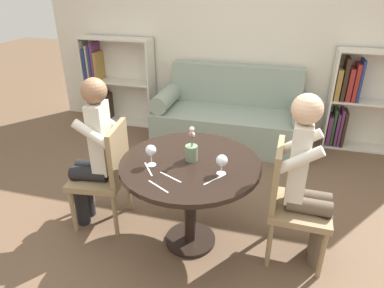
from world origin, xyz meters
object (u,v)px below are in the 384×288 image
(wine_glass_left, at_px, (151,151))
(person_right, at_px, (308,180))
(bookshelf_right, at_px, (361,101))
(flower_vase, at_px, (191,150))
(chair_right, at_px, (291,199))
(chair_left, at_px, (107,171))
(couch, at_px, (231,118))
(person_left, at_px, (93,153))
(wine_glass_right, at_px, (222,161))
(bookshelf_left, at_px, (111,83))

(wine_glass_left, bearing_deg, person_right, 9.60)
(bookshelf_right, bearing_deg, flower_vase, -124.77)
(wine_glass_left, bearing_deg, flower_vase, 30.68)
(wine_glass_left, distance_m, flower_vase, 0.29)
(wine_glass_left, bearing_deg, chair_right, 10.69)
(chair_left, bearing_deg, wine_glass_left, 61.94)
(chair_left, bearing_deg, chair_right, 83.00)
(couch, bearing_deg, wine_glass_left, -97.03)
(chair_left, xyz_separation_m, person_left, (-0.09, -0.02, 0.17))
(wine_glass_right, bearing_deg, couch, 96.92)
(chair_right, height_order, person_right, person_right)
(person_right, distance_m, flower_vase, 0.83)
(couch, relative_size, bookshelf_right, 1.58)
(bookshelf_left, distance_m, flower_vase, 2.79)
(couch, distance_m, chair_right, 1.99)
(wine_glass_right, bearing_deg, person_left, 171.93)
(flower_vase, bearing_deg, wine_glass_left, -149.32)
(chair_left, bearing_deg, bookshelf_right, 126.61)
(chair_left, distance_m, chair_right, 1.45)
(person_left, xyz_separation_m, wine_glass_left, (0.56, -0.16, 0.18))
(flower_vase, bearing_deg, person_right, 2.35)
(person_right, height_order, wine_glass_right, person_right)
(wine_glass_right, bearing_deg, chair_left, 170.15)
(couch, bearing_deg, chair_left, -111.48)
(wine_glass_left, bearing_deg, bookshelf_right, 52.86)
(chair_right, height_order, person_left, person_left)
(chair_left, relative_size, wine_glass_right, 6.37)
(couch, xyz_separation_m, chair_right, (0.72, -1.84, 0.18))
(person_right, bearing_deg, flower_vase, 94.02)
(couch, distance_m, flower_vase, 1.94)
(bookshelf_right, bearing_deg, wine_glass_left, -127.14)
(bookshelf_left, relative_size, person_left, 0.93)
(bookshelf_right, xyz_separation_m, wine_glass_left, (-1.74, -2.30, 0.26))
(chair_right, bearing_deg, wine_glass_left, 102.36)
(bookshelf_left, xyz_separation_m, chair_right, (2.48, -2.11, -0.06))
(bookshelf_left, bearing_deg, couch, -8.73)
(wine_glass_left, height_order, flower_vase, flower_vase)
(person_left, bearing_deg, bookshelf_left, -163.09)
(bookshelf_right, distance_m, chair_right, 2.25)
(couch, relative_size, bookshelf_left, 1.58)
(bookshelf_left, height_order, wine_glass_right, bookshelf_left)
(couch, height_order, person_left, person_left)
(bookshelf_right, bearing_deg, person_left, -137.20)
(couch, distance_m, bookshelf_right, 1.54)
(bookshelf_left, distance_m, chair_left, 2.35)
(bookshelf_left, bearing_deg, chair_left, -63.89)
(chair_right, relative_size, wine_glass_right, 6.37)
(bookshelf_left, bearing_deg, bookshelf_right, 0.01)
(chair_left, xyz_separation_m, flower_vase, (0.72, -0.04, 0.31))
(person_left, height_order, wine_glass_right, person_left)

